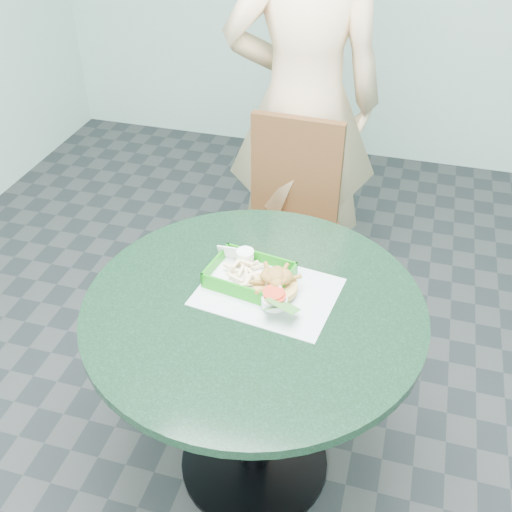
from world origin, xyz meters
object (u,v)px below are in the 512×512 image
(dining_chair, at_px, (290,216))
(crab_sandwich, at_px, (278,283))
(food_basket, at_px, (250,283))
(sauce_ramekin, at_px, (241,260))
(diner_person, at_px, (306,60))
(cafe_table, at_px, (254,350))

(dining_chair, bearing_deg, crab_sandwich, -77.70)
(food_basket, relative_size, sauce_ramekin, 4.31)
(crab_sandwich, bearing_deg, sauce_ramekin, 150.62)
(crab_sandwich, bearing_deg, food_basket, 169.30)
(diner_person, distance_m, food_basket, 1.06)
(food_basket, bearing_deg, cafe_table, -66.72)
(food_basket, height_order, sauce_ramekin, sauce_ramekin)
(food_basket, distance_m, crab_sandwich, 0.10)
(cafe_table, distance_m, diner_person, 1.21)
(cafe_table, bearing_deg, dining_chair, 95.72)
(dining_chair, xyz_separation_m, crab_sandwich, (0.13, -0.75, 0.27))
(cafe_table, relative_size, diner_person, 0.45)
(diner_person, bearing_deg, food_basket, 80.30)
(crab_sandwich, relative_size, sauce_ramekin, 2.38)
(cafe_table, relative_size, sauce_ramekin, 18.01)
(dining_chair, xyz_separation_m, diner_person, (-0.02, 0.27, 0.56))
(cafe_table, bearing_deg, diner_person, 95.27)
(diner_person, xyz_separation_m, food_basket, (0.06, -1.01, -0.33))
(food_basket, xyz_separation_m, crab_sandwich, (0.09, -0.02, 0.03))
(sauce_ramekin, bearing_deg, crab_sandwich, -29.38)
(dining_chair, bearing_deg, cafe_table, -82.09)
(diner_person, height_order, sauce_ramekin, diner_person)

